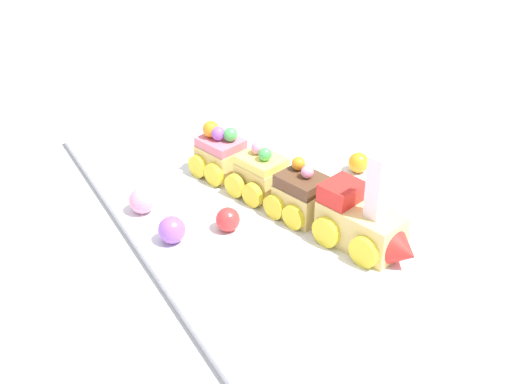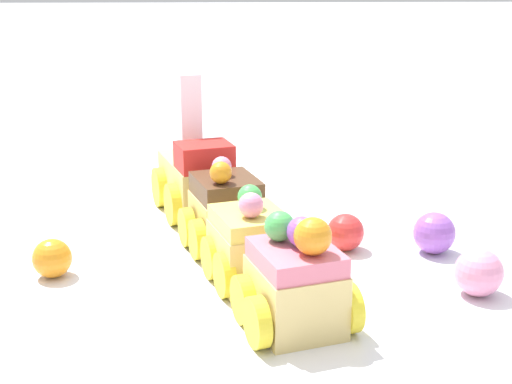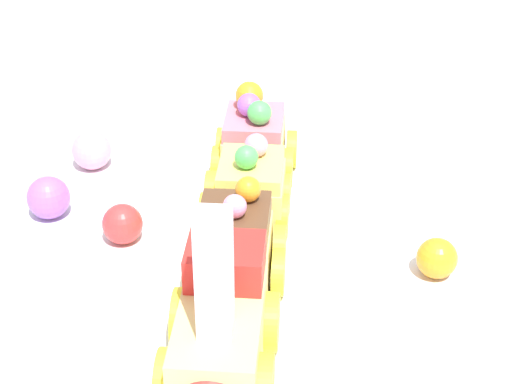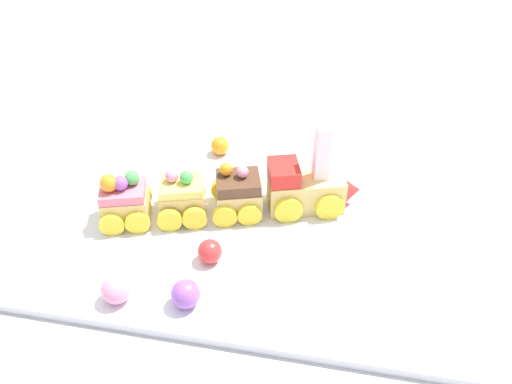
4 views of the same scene
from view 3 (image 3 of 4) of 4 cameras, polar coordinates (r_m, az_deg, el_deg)
ground_plane at (r=0.58m, az=-2.86°, el=-6.57°), size 10.00×10.00×0.00m
display_board at (r=0.57m, az=-2.88°, el=-6.09°), size 0.68×0.36×0.01m
cake_train_locomotive at (r=0.47m, az=-2.48°, el=-9.86°), size 0.13×0.08×0.12m
cake_car_chocolate at (r=0.55m, az=-1.28°, el=-3.53°), size 0.08×0.08×0.07m
cake_car_lemon at (r=0.61m, az=-0.65°, el=0.00°), size 0.08×0.08×0.07m
cake_car_strawberry at (r=0.67m, az=-0.15°, el=3.35°), size 0.08×0.08×0.07m
gumball_purple at (r=0.64m, az=-13.67°, el=-0.37°), size 0.03×0.03×0.03m
gumball_orange at (r=0.57m, az=11.97°, el=-4.34°), size 0.03×0.03×0.03m
gumball_pink at (r=0.69m, az=-10.90°, el=2.77°), size 0.03×0.03×0.03m
gumball_red at (r=0.60m, az=-8.89°, el=-2.12°), size 0.03×0.03×0.03m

